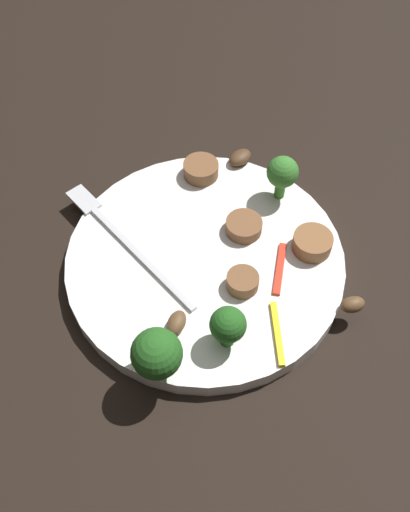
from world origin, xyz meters
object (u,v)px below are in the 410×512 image
pepper_strip_0 (280,268)px  pepper_strip_1 (277,333)px  plate (205,261)px  sausage_slice_3 (243,282)px  mushroom_0 (240,157)px  broccoli_floret_1 (282,173)px  broccoli_floret_0 (157,354)px  sausage_slice_0 (312,243)px  mushroom_1 (353,305)px  broccoli_floret_2 (228,326)px  sausage_slice_2 (244,226)px  fork (120,236)px  mushroom_2 (177,323)px  sausage_slice_1 (201,169)px

pepper_strip_0 → pepper_strip_1: (-0.06, 0.03, 0.00)m
plate → sausage_slice_3: sausage_slice_3 is taller
sausage_slice_3 → mushroom_0: 0.15m
broccoli_floret_1 → mushroom_0: (0.06, 0.01, -0.02)m
broccoli_floret_0 → sausage_slice_0: 0.18m
broccoli_floret_0 → mushroom_1: (-0.01, -0.17, -0.03)m
broccoli_floret_2 → mushroom_1: (-0.01, -0.11, -0.02)m
sausage_slice_3 → sausage_slice_0: bearing=-81.2°
sausage_slice_2 → broccoli_floret_0: bearing=129.5°
fork → mushroom_1: mushroom_1 is taller
sausage_slice_2 → mushroom_1: (-0.11, -0.05, 0.00)m
sausage_slice_3 → mushroom_2: 0.07m
mushroom_1 → broccoli_floret_0: bearing=86.2°
sausage_slice_0 → broccoli_floret_2: bearing=116.4°
sausage_slice_2 → mushroom_0: same height
broccoli_floret_0 → broccoli_floret_1: 0.21m
fork → pepper_strip_0: 0.15m
broccoli_floret_2 → sausage_slice_3: 0.06m
broccoli_floret_2 → pepper_strip_0: broccoli_floret_2 is taller
sausage_slice_0 → mushroom_2: size_ratio=1.54×
sausage_slice_2 → pepper_strip_1: size_ratio=0.58×
mushroom_0 → mushroom_2: bearing=139.2°
sausage_slice_0 → pepper_strip_1: (-0.07, 0.07, -0.01)m
broccoli_floret_2 → sausage_slice_3: (0.04, -0.03, -0.02)m
broccoli_floret_2 → sausage_slice_3: bearing=-38.8°
broccoli_floret_1 → mushroom_0: broccoli_floret_1 is taller
mushroom_2 → fork: bearing=7.0°
fork → mushroom_2: mushroom_2 is taller
broccoli_floret_2 → sausage_slice_3: size_ratio=1.49×
fork → mushroom_1: size_ratio=8.33×
fork → mushroom_0: bearing=-90.9°
mushroom_2 → sausage_slice_0: bearing=-79.8°
mushroom_1 → pepper_strip_0: 0.07m
fork → pepper_strip_1: same height
sausage_slice_3 → broccoli_floret_2: bearing=141.2°
sausage_slice_1 → broccoli_floret_1: bearing=-133.6°
sausage_slice_2 → mushroom_1: same height
pepper_strip_0 → pepper_strip_1: same height
mushroom_1 → sausage_slice_0: bearing=-0.4°
mushroom_0 → pepper_strip_1: bearing=163.2°
mushroom_0 → fork: bearing=106.8°
broccoli_floret_0 → mushroom_1: size_ratio=2.46×
pepper_strip_1 → fork: bearing=30.1°
broccoli_floret_0 → sausage_slice_0: bearing=-71.2°
sausage_slice_1 → pepper_strip_0: sausage_slice_1 is taller
plate → sausage_slice_1: 0.10m
plate → broccoli_floret_2: bearing=168.2°
sausage_slice_1 → broccoli_floret_2: bearing=163.1°
fork → mushroom_2: (-0.11, -0.01, 0.00)m
sausage_slice_2 → sausage_slice_1: bearing=5.7°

